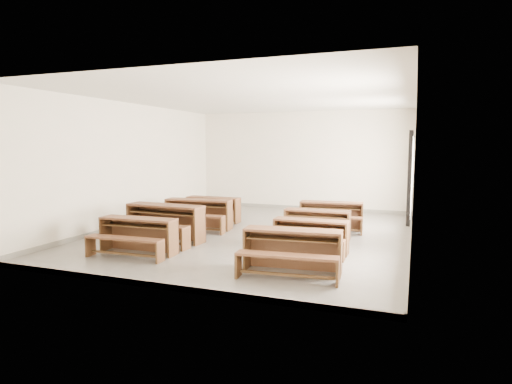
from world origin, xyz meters
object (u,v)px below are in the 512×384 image
(desk_set_0, at_px, (137,233))
(desk_set_7, at_px, (331,214))
(desk_set_4, at_px, (292,248))
(desk_set_1, at_px, (164,220))
(desk_set_6, at_px, (317,222))
(desk_set_3, at_px, (213,208))
(desk_set_5, at_px, (310,234))
(desk_set_2, at_px, (198,212))

(desk_set_0, distance_m, desk_set_7, 4.82)
(desk_set_4, xyz_separation_m, desk_set_7, (-0.07, 3.88, -0.02))
(desk_set_1, height_order, desk_set_6, desk_set_1)
(desk_set_4, bearing_deg, desk_set_3, 125.98)
(desk_set_0, distance_m, desk_set_3, 3.67)
(desk_set_4, xyz_separation_m, desk_set_6, (-0.18, 2.68, -0.04))
(desk_set_0, height_order, desk_set_5, desk_set_0)
(desk_set_3, height_order, desk_set_7, desk_set_7)
(desk_set_0, bearing_deg, desk_set_6, 37.65)
(desk_set_1, height_order, desk_set_5, desk_set_1)
(desk_set_0, height_order, desk_set_4, desk_set_4)
(desk_set_0, height_order, desk_set_2, desk_set_2)
(desk_set_0, distance_m, desk_set_1, 1.12)
(desk_set_7, bearing_deg, desk_set_1, -146.65)
(desk_set_1, relative_size, desk_set_7, 1.14)
(desk_set_1, relative_size, desk_set_5, 1.26)
(desk_set_3, distance_m, desk_set_4, 5.10)
(desk_set_6, bearing_deg, desk_set_3, 158.43)
(desk_set_7, bearing_deg, desk_set_2, -166.35)
(desk_set_5, bearing_deg, desk_set_4, -89.48)
(desk_set_1, distance_m, desk_set_7, 4.11)
(desk_set_0, xyz_separation_m, desk_set_4, (3.17, -0.18, 0.02))
(desk_set_4, relative_size, desk_set_6, 1.13)
(desk_set_0, height_order, desk_set_6, desk_set_0)
(desk_set_2, xyz_separation_m, desk_set_5, (3.21, -1.37, -0.06))
(desk_set_1, bearing_deg, desk_set_7, 41.87)
(desk_set_0, relative_size, desk_set_3, 1.04)
(desk_set_3, relative_size, desk_set_6, 1.03)
(desk_set_4, bearing_deg, desk_set_7, 86.06)
(desk_set_3, bearing_deg, desk_set_2, -82.90)
(desk_set_5, bearing_deg, desk_set_2, 156.45)
(desk_set_4, distance_m, desk_set_5, 1.41)
(desk_set_2, distance_m, desk_set_5, 3.49)
(desk_set_0, bearing_deg, desk_set_2, 89.14)
(desk_set_2, distance_m, desk_set_7, 3.34)
(desk_set_2, bearing_deg, desk_set_7, 13.15)
(desk_set_6, bearing_deg, desk_set_4, -87.58)
(desk_set_0, relative_size, desk_set_1, 0.86)
(desk_set_4, xyz_separation_m, desk_set_5, (-0.02, 1.41, -0.04))
(desk_set_4, bearing_deg, desk_set_5, 85.90)
(desk_set_7, bearing_deg, desk_set_0, -135.43)
(desk_set_2, distance_m, desk_set_6, 3.05)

